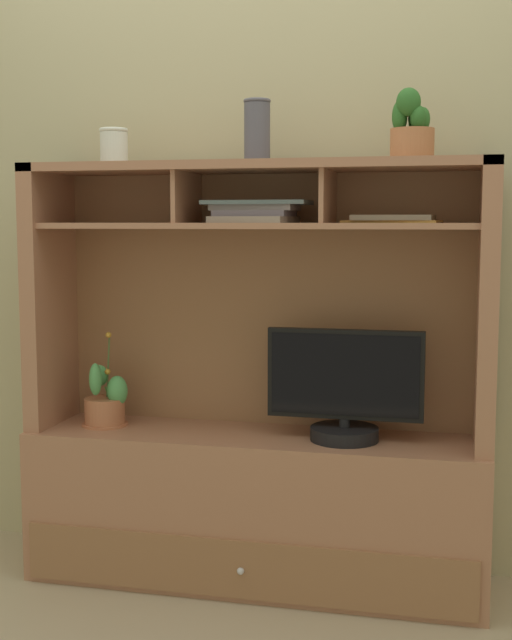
# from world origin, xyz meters

# --- Properties ---
(floor_plane) EXTENTS (6.00, 6.00, 0.02)m
(floor_plane) POSITION_xyz_m (0.00, 0.00, -0.01)
(floor_plane) COLOR tan
(floor_plane) RESTS_ON ground
(back_wall) EXTENTS (6.00, 0.02, 2.80)m
(back_wall) POSITION_xyz_m (0.00, 0.24, 1.40)
(back_wall) COLOR tan
(back_wall) RESTS_ON ground
(media_console) EXTENTS (1.60, 0.44, 1.47)m
(media_console) POSITION_xyz_m (0.00, 0.01, 0.44)
(media_console) COLOR #A46F52
(media_console) RESTS_ON ground
(tv_monitor) EXTENTS (0.53, 0.23, 0.38)m
(tv_monitor) POSITION_xyz_m (0.31, -0.03, 0.69)
(tv_monitor) COLOR black
(tv_monitor) RESTS_ON media_console
(potted_orchid) EXTENTS (0.12, 0.12, 0.34)m
(potted_orchid) POSITION_xyz_m (-0.56, 0.02, 0.57)
(potted_orchid) COLOR #425648
(potted_orchid) RESTS_ON media_console
(potted_fern) EXTENTS (0.17, 0.17, 0.23)m
(potted_fern) POSITION_xyz_m (-0.56, -0.01, 0.61)
(potted_fern) COLOR #B26A47
(potted_fern) RESTS_ON media_console
(magazine_stack_left) EXTENTS (0.33, 0.20, 0.03)m
(magazine_stack_left) POSITION_xyz_m (0.46, 0.01, 1.28)
(magazine_stack_left) COLOR gold
(magazine_stack_left) RESTS_ON media_console
(magazine_stack_centre) EXTENTS (0.36, 0.26, 0.08)m
(magazine_stack_centre) POSITION_xyz_m (0.00, -0.02, 1.30)
(magazine_stack_centre) COLOR gray
(magazine_stack_centre) RESTS_ON media_console
(potted_succulent) EXTENTS (0.16, 0.16, 0.22)m
(potted_succulent) POSITION_xyz_m (0.52, -0.01, 1.56)
(potted_succulent) COLOR #AF6D44
(potted_succulent) RESTS_ON media_console
(ceramic_vase) EXTENTS (0.10, 0.10, 0.13)m
(ceramic_vase) POSITION_xyz_m (-0.52, 0.02, 1.53)
(ceramic_vase) COLOR silver
(ceramic_vase) RESTS_ON media_console
(accent_vase) EXTENTS (0.09, 0.09, 0.21)m
(accent_vase) POSITION_xyz_m (0.00, 0.02, 1.57)
(accent_vase) COLOR #4F4F5B
(accent_vase) RESTS_ON media_console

